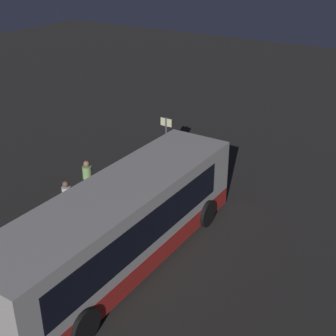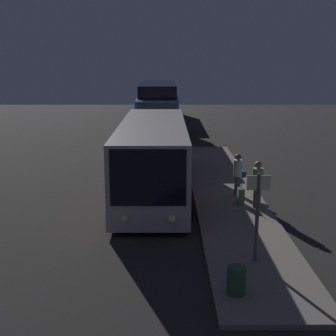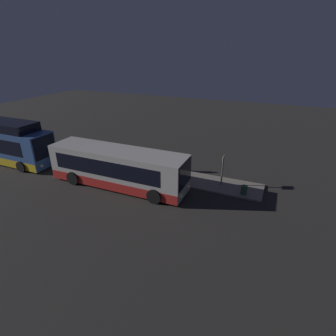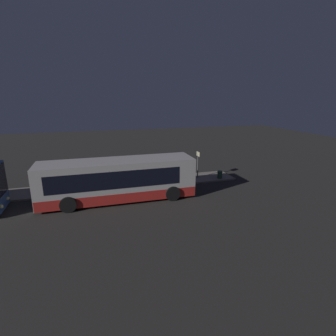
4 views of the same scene
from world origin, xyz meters
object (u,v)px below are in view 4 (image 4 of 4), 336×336
bus_lead (117,180)px  suitcase (141,178)px  sign_post (198,162)px  trash_bin (220,175)px  passenger_waiting (125,172)px  passenger_boarding (144,169)px

bus_lead → suitcase: bus_lead is taller
bus_lead → sign_post: bus_lead is taller
suitcase → trash_bin: suitcase is taller
bus_lead → trash_bin: (9.13, 2.14, -0.98)m
passenger_waiting → sign_post: sign_post is taller
sign_post → passenger_waiting: bearing=175.9°
suitcase → passenger_waiting: bearing=176.9°
suitcase → trash_bin: (6.87, -1.16, 0.02)m
suitcase → sign_post: size_ratio=0.35×
passenger_waiting → suitcase: passenger_waiting is taller
passenger_waiting → trash_bin: size_ratio=2.53×
passenger_waiting → trash_bin: 8.26m
bus_lead → passenger_boarding: (2.70, 3.82, -0.39)m
passenger_waiting → suitcase: (1.28, -0.07, -0.59)m
passenger_boarding → passenger_waiting: passenger_boarding is taller
passenger_boarding → suitcase: (-0.43, -0.51, -0.62)m
passenger_boarding → suitcase: 0.91m
passenger_waiting → sign_post: size_ratio=0.69×
passenger_waiting → bus_lead: bearing=-142.0°
suitcase → trash_bin: bearing=-9.6°
bus_lead → trash_bin: bearing=13.2°
bus_lead → sign_post: 7.89m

